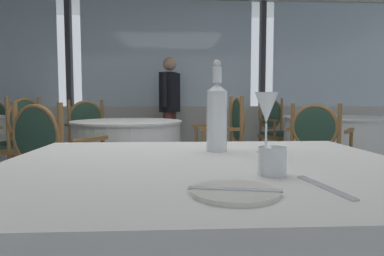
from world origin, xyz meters
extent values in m
plane|color=#4C5156|center=(0.00, 0.00, 0.00)|extent=(12.95, 12.95, 0.00)
cube|color=beige|center=(0.00, 3.58, 0.42)|extent=(9.97, 0.12, 0.85)
cube|color=silver|center=(0.00, 3.60, 1.70)|extent=(2.75, 0.02, 1.70)
cube|color=#333338|center=(-1.56, 3.58, 1.70)|extent=(0.08, 0.14, 1.70)
cube|color=silver|center=(3.12, 3.60, 1.70)|extent=(2.75, 0.02, 1.70)
cube|color=#333338|center=(1.56, 3.58, 1.70)|extent=(0.08, 0.14, 1.70)
cube|color=white|center=(0.19, -1.03, 0.75)|extent=(1.27, 1.09, 0.02)
cylinder|color=silver|center=(0.22, -1.38, 0.76)|extent=(0.18, 0.18, 0.01)
cube|color=silver|center=(0.22, -1.38, 0.77)|extent=(0.19, 0.05, 0.00)
cube|color=silver|center=(0.43, -1.34, 0.76)|extent=(0.05, 0.21, 0.00)
cylinder|color=white|center=(0.26, -0.78, 0.87)|extent=(0.08, 0.08, 0.23)
cone|color=white|center=(0.26, -0.78, 1.00)|extent=(0.08, 0.08, 0.03)
cylinder|color=white|center=(0.26, -0.78, 1.04)|extent=(0.03, 0.03, 0.06)
sphere|color=silver|center=(0.26, -0.78, 1.08)|extent=(0.03, 0.03, 0.03)
cylinder|color=white|center=(0.44, -0.83, 0.76)|extent=(0.06, 0.06, 0.00)
cylinder|color=white|center=(0.44, -0.83, 0.81)|extent=(0.01, 0.01, 0.10)
cone|color=white|center=(0.44, -0.83, 0.92)|extent=(0.08, 0.08, 0.11)
cylinder|color=white|center=(0.35, -1.21, 0.79)|extent=(0.07, 0.07, 0.07)
cylinder|color=white|center=(-0.34, 1.21, 0.75)|extent=(1.04, 1.04, 0.02)
cylinder|color=white|center=(-0.34, 1.21, 0.37)|extent=(1.01, 1.01, 0.74)
cube|color=olive|center=(0.51, 1.27, 0.44)|extent=(0.49, 0.49, 0.05)
cube|color=#284738|center=(0.51, 1.27, 0.48)|extent=(0.45, 0.45, 0.04)
cylinder|color=olive|center=(0.33, 1.06, 0.21)|extent=(0.04, 0.04, 0.42)
cylinder|color=olive|center=(0.30, 1.45, 0.21)|extent=(0.04, 0.04, 0.42)
cylinder|color=olive|center=(0.73, 1.09, 0.21)|extent=(0.04, 0.04, 0.42)
cylinder|color=olive|center=(0.70, 1.48, 0.21)|extent=(0.04, 0.04, 0.42)
cylinder|color=olive|center=(0.73, 1.09, 0.73)|extent=(0.04, 0.04, 0.52)
cylinder|color=olive|center=(0.70, 1.48, 0.73)|extent=(0.04, 0.04, 0.52)
ellipsoid|color=#284738|center=(0.73, 1.29, 0.75)|extent=(0.08, 0.39, 0.44)
torus|color=olive|center=(0.73, 1.29, 0.75)|extent=(0.07, 0.45, 0.45)
cube|color=olive|center=(0.51, 1.02, 0.69)|extent=(0.37, 0.06, 0.03)
cylinder|color=olive|center=(0.37, 1.01, 0.58)|extent=(0.03, 0.03, 0.22)
cube|color=olive|center=(0.48, 1.52, 0.69)|extent=(0.37, 0.06, 0.03)
cylinder|color=olive|center=(0.33, 1.51, 0.58)|extent=(0.03, 0.03, 0.22)
cube|color=olive|center=(-0.83, 1.92, 0.43)|extent=(0.64, 0.64, 0.05)
cube|color=#284738|center=(-0.83, 1.92, 0.47)|extent=(0.59, 0.59, 0.04)
cylinder|color=olive|center=(-0.55, 1.86, 0.20)|extent=(0.04, 0.04, 0.40)
cylinder|color=olive|center=(-0.88, 1.64, 0.20)|extent=(0.04, 0.04, 0.40)
cylinder|color=olive|center=(-0.78, 2.19, 0.20)|extent=(0.04, 0.04, 0.40)
cylinder|color=olive|center=(-1.11, 1.97, 0.20)|extent=(0.04, 0.04, 0.40)
cylinder|color=olive|center=(-0.78, 2.19, 0.70)|extent=(0.04, 0.04, 0.50)
cylinder|color=olive|center=(-1.11, 1.97, 0.70)|extent=(0.04, 0.04, 0.50)
ellipsoid|color=#284738|center=(-0.95, 2.09, 0.73)|extent=(0.35, 0.26, 0.42)
torus|color=olive|center=(-0.95, 2.09, 0.73)|extent=(0.38, 0.27, 0.43)
cube|color=olive|center=(-0.61, 2.04, 0.67)|extent=(0.24, 0.32, 0.03)
cylinder|color=olive|center=(-0.53, 1.92, 0.56)|extent=(0.03, 0.03, 0.22)
cube|color=olive|center=(-1.02, 1.76, 0.67)|extent=(0.24, 0.32, 0.03)
cylinder|color=olive|center=(-0.94, 1.64, 0.56)|extent=(0.03, 0.03, 0.22)
cube|color=olive|center=(-0.72, 0.43, 0.43)|extent=(0.61, 0.61, 0.05)
cube|color=#284738|center=(-0.72, 0.43, 0.47)|extent=(0.56, 0.56, 0.04)
cylinder|color=olive|center=(-0.81, 0.70, 0.20)|extent=(0.04, 0.04, 0.41)
cylinder|color=olive|center=(-0.45, 0.52, 0.20)|extent=(0.04, 0.04, 0.41)
cylinder|color=olive|center=(-0.98, 0.34, 0.20)|extent=(0.04, 0.04, 0.41)
cylinder|color=olive|center=(-0.62, 0.16, 0.20)|extent=(0.04, 0.04, 0.41)
cylinder|color=olive|center=(-0.98, 0.34, 0.69)|extent=(0.04, 0.04, 0.48)
cylinder|color=olive|center=(-0.62, 0.16, 0.69)|extent=(0.04, 0.04, 0.48)
ellipsoid|color=#284738|center=(-0.81, 0.24, 0.72)|extent=(0.37, 0.21, 0.40)
torus|color=olive|center=(-0.81, 0.24, 0.72)|extent=(0.39, 0.21, 0.41)
cube|color=olive|center=(-0.93, 0.56, 0.68)|extent=(0.19, 0.35, 0.03)
cylinder|color=olive|center=(-0.87, 0.69, 0.57)|extent=(0.03, 0.03, 0.22)
cube|color=olive|center=(-0.48, 0.34, 0.68)|extent=(0.19, 0.35, 0.03)
cylinder|color=olive|center=(-0.42, 0.47, 0.57)|extent=(0.03, 0.03, 0.22)
cylinder|color=white|center=(2.03, 1.86, 0.75)|extent=(1.27, 1.27, 0.02)
cylinder|color=white|center=(2.03, 1.86, 0.37)|extent=(1.24, 1.24, 0.74)
cube|color=olive|center=(1.62, 2.75, 0.43)|extent=(0.61, 0.61, 0.05)
cube|color=#284738|center=(1.62, 2.75, 0.47)|extent=(0.56, 0.56, 0.04)
cylinder|color=olive|center=(1.89, 2.65, 0.20)|extent=(0.04, 0.04, 0.41)
cylinder|color=olive|center=(1.52, 2.49, 0.20)|extent=(0.04, 0.04, 0.41)
cylinder|color=olive|center=(1.72, 3.02, 0.20)|extent=(0.04, 0.04, 0.41)
cylinder|color=olive|center=(1.36, 2.85, 0.20)|extent=(0.04, 0.04, 0.41)
cylinder|color=olive|center=(1.72, 3.02, 0.72)|extent=(0.04, 0.04, 0.53)
cylinder|color=olive|center=(1.36, 2.85, 0.72)|extent=(0.04, 0.04, 0.53)
ellipsoid|color=#284738|center=(1.53, 2.95, 0.74)|extent=(0.38, 0.21, 0.44)
torus|color=olive|center=(1.53, 2.95, 0.74)|extent=(0.43, 0.22, 0.45)
cube|color=olive|center=(1.86, 2.84, 0.68)|extent=(0.19, 0.35, 0.03)
cylinder|color=olive|center=(1.92, 2.71, 0.57)|extent=(0.03, 0.03, 0.22)
cube|color=olive|center=(1.40, 2.63, 0.68)|extent=(0.19, 0.35, 0.03)
cylinder|color=olive|center=(1.46, 2.50, 0.57)|extent=(0.03, 0.03, 0.22)
cube|color=olive|center=(1.47, 1.07, 0.43)|extent=(0.64, 0.64, 0.05)
cube|color=#284738|center=(1.47, 1.07, 0.47)|extent=(0.59, 0.59, 0.04)
cylinder|color=olive|center=(1.42, 1.35, 0.20)|extent=(0.04, 0.04, 0.41)
cylinder|color=olive|center=(1.74, 1.11, 0.20)|extent=(0.04, 0.04, 0.41)
cylinder|color=olive|center=(1.19, 1.02, 0.20)|extent=(0.04, 0.04, 0.41)
cylinder|color=olive|center=(1.51, 0.79, 0.20)|extent=(0.04, 0.04, 0.41)
cylinder|color=olive|center=(1.19, 1.02, 0.69)|extent=(0.04, 0.04, 0.47)
cylinder|color=olive|center=(1.51, 0.79, 0.69)|extent=(0.04, 0.04, 0.47)
ellipsoid|color=#284738|center=(1.34, 0.89, 0.71)|extent=(0.35, 0.27, 0.39)
torus|color=olive|center=(1.34, 0.89, 0.71)|extent=(0.35, 0.26, 0.40)
cube|color=olive|center=(1.27, 1.23, 0.68)|extent=(0.24, 0.32, 0.03)
cylinder|color=olive|center=(1.36, 1.34, 0.57)|extent=(0.03, 0.03, 0.22)
cube|color=olive|center=(1.68, 0.94, 0.68)|extent=(0.24, 0.32, 0.03)
cylinder|color=olive|center=(1.76, 1.05, 0.57)|extent=(0.03, 0.03, 0.22)
cylinder|color=olive|center=(-2.38, 3.21, 0.20)|extent=(0.04, 0.04, 0.40)
cylinder|color=olive|center=(-2.38, 3.21, 0.70)|extent=(0.04, 0.04, 0.50)
cube|color=olive|center=(-2.31, 2.99, 0.67)|extent=(0.07, 0.37, 0.03)
cylinder|color=olive|center=(-2.30, 2.85, 0.56)|extent=(0.03, 0.03, 0.22)
cube|color=olive|center=(-1.63, 1.67, 0.44)|extent=(0.61, 0.61, 0.05)
cube|color=#284738|center=(-1.63, 1.67, 0.48)|extent=(0.56, 0.56, 0.04)
cylinder|color=olive|center=(-1.73, 1.93, 0.21)|extent=(0.04, 0.04, 0.41)
cylinder|color=olive|center=(-1.53, 1.40, 0.21)|extent=(0.04, 0.04, 0.41)
cylinder|color=olive|center=(-1.36, 1.76, 0.21)|extent=(0.04, 0.04, 0.41)
cylinder|color=olive|center=(-1.53, 1.40, 0.72)|extent=(0.04, 0.04, 0.53)
cylinder|color=olive|center=(-1.36, 1.76, 0.72)|extent=(0.04, 0.04, 0.53)
ellipsoid|color=#284738|center=(-1.43, 1.58, 0.75)|extent=(0.21, 0.38, 0.44)
torus|color=olive|center=(-1.43, 1.58, 0.75)|extent=(0.22, 0.42, 0.45)
cube|color=olive|center=(-1.54, 1.90, 0.68)|extent=(0.35, 0.19, 0.03)
cylinder|color=olive|center=(-1.67, 1.96, 0.57)|extent=(0.03, 0.03, 0.22)
cylinder|color=brown|center=(0.01, 2.99, 0.39)|extent=(0.13, 0.13, 0.77)
cylinder|color=brown|center=(0.08, 3.16, 0.39)|extent=(0.13, 0.13, 0.77)
cube|color=black|center=(0.04, 3.07, 1.07)|extent=(0.31, 0.41, 0.58)
sphere|color=tan|center=(0.04, 3.07, 1.49)|extent=(0.20, 0.20, 0.20)
cylinder|color=black|center=(-0.03, 2.87, 1.09)|extent=(0.09, 0.09, 0.49)
cylinder|color=black|center=(0.12, 3.28, 1.09)|extent=(0.09, 0.09, 0.49)
camera|label=1|loc=(0.10, -2.07, 0.95)|focal=32.19mm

